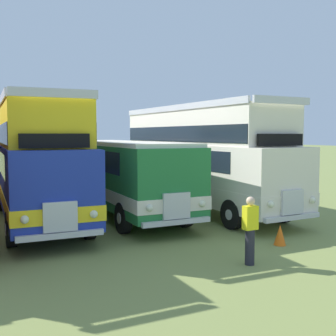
{
  "coord_description": "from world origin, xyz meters",
  "views": [
    {
      "loc": [
        -0.98,
        -15.9,
        3.27
      ],
      "look_at": [
        7.09,
        -0.07,
        1.85
      ],
      "focal_mm": 44.74,
      "sensor_mm": 36.0,
      "label": 1
    }
  ],
  "objects_px": {
    "bus_fourth_in_row": "(37,159)",
    "bus_sixth_in_row": "(200,155)",
    "bus_fifth_in_row": "(121,171)",
    "cone_mid_row": "(280,235)",
    "marshal_person": "(250,230)"
  },
  "relations": [
    {
      "from": "bus_fifth_in_row",
      "to": "marshal_person",
      "type": "height_order",
      "value": "bus_fifth_in_row"
    },
    {
      "from": "bus_sixth_in_row",
      "to": "marshal_person",
      "type": "bearing_deg",
      "value": -112.39
    },
    {
      "from": "bus_fourth_in_row",
      "to": "bus_sixth_in_row",
      "type": "xyz_separation_m",
      "value": [
        6.85,
        -0.43,
        0.01
      ]
    },
    {
      "from": "marshal_person",
      "to": "bus_fourth_in_row",
      "type": "bearing_deg",
      "value": 116.14
    },
    {
      "from": "bus_fourth_in_row",
      "to": "bus_sixth_in_row",
      "type": "height_order",
      "value": "same"
    },
    {
      "from": "bus_sixth_in_row",
      "to": "cone_mid_row",
      "type": "relative_size",
      "value": 17.94
    },
    {
      "from": "bus_fifth_in_row",
      "to": "cone_mid_row",
      "type": "xyz_separation_m",
      "value": [
        2.37,
        -6.95,
        -1.45
      ]
    },
    {
      "from": "bus_fifth_in_row",
      "to": "bus_sixth_in_row",
      "type": "relative_size",
      "value": 0.94
    },
    {
      "from": "bus_fifth_in_row",
      "to": "marshal_person",
      "type": "bearing_deg",
      "value": -87.18
    },
    {
      "from": "bus_fifth_in_row",
      "to": "marshal_person",
      "type": "distance_m",
      "value": 8.09
    },
    {
      "from": "bus_fifth_in_row",
      "to": "cone_mid_row",
      "type": "relative_size",
      "value": 16.91
    },
    {
      "from": "marshal_person",
      "to": "cone_mid_row",
      "type": "bearing_deg",
      "value": 28.97
    },
    {
      "from": "bus_fifth_in_row",
      "to": "cone_mid_row",
      "type": "height_order",
      "value": "bus_fifth_in_row"
    },
    {
      "from": "cone_mid_row",
      "to": "marshal_person",
      "type": "height_order",
      "value": "marshal_person"
    },
    {
      "from": "bus_sixth_in_row",
      "to": "marshal_person",
      "type": "distance_m",
      "value": 8.09
    }
  ]
}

